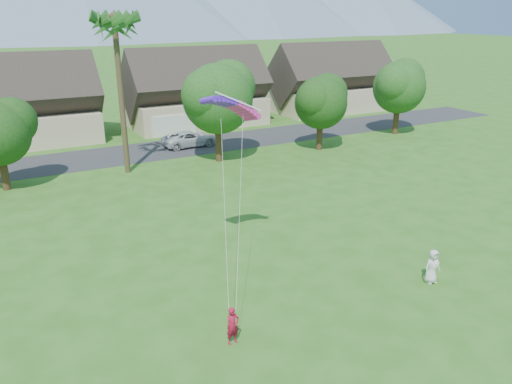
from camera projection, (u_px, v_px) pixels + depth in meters
ground at (385, 371)px, 18.26m from camera, size 500.00×500.00×0.00m
street at (134, 153)px, 46.41m from camera, size 90.00×7.00×0.01m
kite_flyer at (233, 326)px, 19.56m from camera, size 0.62×0.44×1.58m
watcher at (432, 266)px, 23.97m from camera, size 0.89×0.63×1.73m
parked_car at (190, 139)px, 48.66m from camera, size 5.44×2.65×1.49m
houses_row at (113, 102)px, 52.91m from camera, size 72.75×8.19×8.86m
tree_row at (135, 113)px, 39.20m from camera, size 62.27×6.67×8.45m
fan_palm at (114, 20)px, 36.95m from camera, size 3.00×3.00×13.80m
parafoil_kite at (232, 104)px, 23.81m from camera, size 3.12×1.22×0.50m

